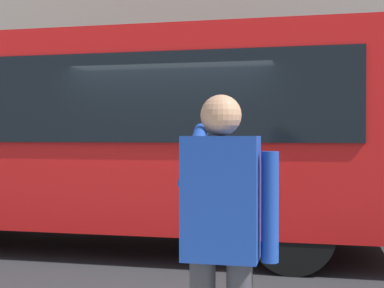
% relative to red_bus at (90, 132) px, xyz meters
% --- Properties ---
extents(ground_plane, '(60.00, 60.00, 0.00)m').
position_rel_red_bus_xyz_m(ground_plane, '(-1.54, 0.48, -1.68)').
color(ground_plane, '#232326').
extents(red_bus, '(9.05, 2.54, 3.08)m').
position_rel_red_bus_xyz_m(red_bus, '(0.00, 0.00, 0.00)').
color(red_bus, red).
rests_on(red_bus, ground_plane).
extents(pedestrian_photographer, '(0.53, 0.52, 1.70)m').
position_rel_red_bus_xyz_m(pedestrian_photographer, '(-2.77, 4.68, -0.54)').
color(pedestrian_photographer, '#2D2D33').
rests_on(pedestrian_photographer, sidewalk_curb).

